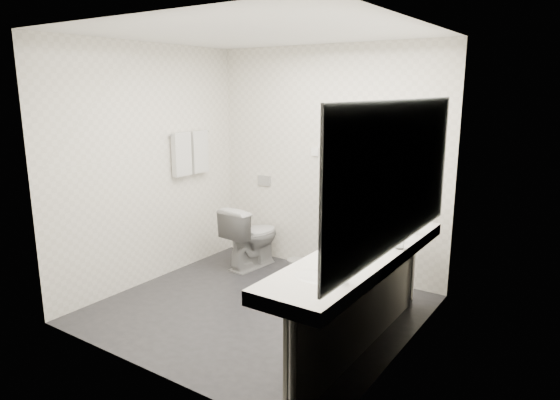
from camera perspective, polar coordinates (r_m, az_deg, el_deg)
The scene contains 32 objects.
floor at distance 4.81m, azimuth -2.54°, elevation -12.39°, with size 2.80×2.80×0.00m, color #232327.
ceiling at distance 4.38m, azimuth -2.88°, elevation 18.72°, with size 2.80×2.80×0.00m, color white.
wall_back at distance 5.51m, azimuth 5.43°, elevation 4.42°, with size 2.80×2.80×0.00m, color white.
wall_front at distance 3.50m, azimuth -15.54°, elevation -0.86°, with size 2.80×2.80×0.00m, color white.
wall_left at distance 5.37m, azimuth -14.78°, elevation 3.84°, with size 2.60×2.60×0.00m, color white.
wall_right at distance 3.78m, azimuth 14.59°, elevation 0.19°, with size 2.60×2.60×0.00m, color white.
vanity_counter at distance 3.82m, azimuth 9.28°, elevation -6.46°, with size 0.55×2.20×0.10m, color white.
vanity_panel at distance 3.97m, azimuth 9.39°, elevation -12.33°, with size 0.03×2.15×0.75m, color gray.
vanity_post_near at distance 3.14m, azimuth 1.43°, elevation -19.34°, with size 0.06×0.06×0.75m, color silver.
vanity_post_far at distance 4.85m, azimuth 14.94°, elevation -7.81°, with size 0.06×0.06×0.75m, color silver.
mirror at distance 3.56m, azimuth 13.45°, elevation 2.78°, with size 0.02×2.20×1.05m, color #B2BCC6.
basin_near at distance 3.26m, azimuth 4.40°, elevation -9.08°, with size 0.40×0.31×0.05m, color white.
basin_far at distance 4.38m, azimuth 12.90°, elevation -3.61°, with size 0.40×0.31×0.05m, color white.
faucet_near at distance 3.14m, azimuth 7.55°, elevation -8.25°, with size 0.04×0.04×0.15m, color silver.
faucet_far at distance 4.29m, azimuth 15.38°, elevation -2.83°, with size 0.04×0.04×0.15m, color silver.
soap_bottle_a at distance 3.83m, azimuth 9.58°, elevation -4.90°, with size 0.04×0.04×0.09m, color silver.
soap_bottle_b at distance 3.87m, azimuth 9.52°, elevation -4.67°, with size 0.08×0.08×0.10m, color silver.
soap_bottle_c at distance 3.78m, azimuth 11.17°, elevation -5.10°, with size 0.04×0.04×0.10m, color silver.
glass_left at distance 3.88m, azimuth 13.65°, elevation -4.62°, with size 0.06×0.06×0.12m, color silver.
glass_right at distance 4.06m, azimuth 13.78°, elevation -3.95°, with size 0.06×0.06×0.11m, color silver.
toilet at distance 5.77m, azimuth -3.29°, elevation -4.19°, with size 0.41×0.72×0.73m, color white.
flush_plate at distance 6.00m, azimuth -1.84°, elevation 2.25°, with size 0.18×0.02×0.12m, color #B2B5BA.
pedal_bin at distance 5.25m, azimuth 1.92°, elevation -8.48°, with size 0.20×0.20×0.28m, color #B2B5BA.
bin_lid at distance 5.20m, azimuth 1.93°, elevation -6.96°, with size 0.20×0.20×0.01m, color #B2B5BA.
towel_rail at distance 5.68m, azimuth -10.42°, elevation 7.57°, with size 0.02×0.02×0.62m, color silver.
towel_near at distance 5.59m, azimuth -11.26°, elevation 5.19°, with size 0.07×0.24×0.48m, color silver.
towel_far at distance 5.79m, azimuth -9.30°, elevation 5.52°, with size 0.07×0.24×0.48m, color silver.
dryer_cradle at distance 5.34m, azimuth 7.70°, elevation 6.80°, with size 0.10×0.04×0.14m, color #95969B.
dryer_barrel at distance 5.27m, azimuth 7.37°, elevation 7.06°, with size 0.08×0.08×0.14m, color #95969B.
dryer_cord at distance 5.36m, azimuth 7.55°, elevation 4.13°, with size 0.02×0.02×0.35m, color black.
switch_plate_a at distance 5.56m, azimuth 4.03°, elevation 5.56°, with size 0.09×0.02×0.09m, color white.
switch_plate_b at distance 5.25m, azimuth 10.68°, elevation 4.94°, with size 0.09×0.02×0.09m, color white.
Camera 1 is at (2.61, -3.49, 2.05)m, focal length 31.76 mm.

